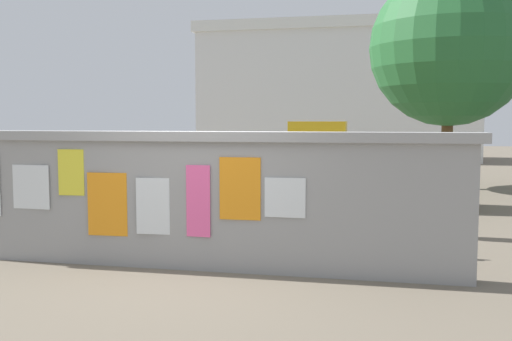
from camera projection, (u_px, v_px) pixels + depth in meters
name	position (u px, v px, depth m)	size (l,w,h in m)	color
ground	(292.00, 192.00, 15.08)	(60.00, 60.00, 0.00)	#6B6051
poster_wall	(197.00, 198.00, 7.21)	(6.84, 0.42, 1.73)	gray
auto_rickshaw_truck	(364.00, 165.00, 12.52)	(3.64, 1.61, 1.85)	black
motorcycle	(138.00, 196.00, 10.72)	(1.89, 0.59, 0.87)	black
bicycle_near	(239.00, 210.00, 9.67)	(1.71, 0.44, 0.95)	black
bicycle_far	(385.00, 229.00, 8.00)	(1.71, 0.44, 0.95)	black
person_walking	(428.00, 176.00, 9.22)	(0.47, 0.47, 1.62)	purple
tree_roadside	(450.00, 48.00, 15.55)	(4.29, 4.29, 5.99)	brown
building_background	(337.00, 92.00, 28.23)	(13.23, 5.37, 6.51)	silver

